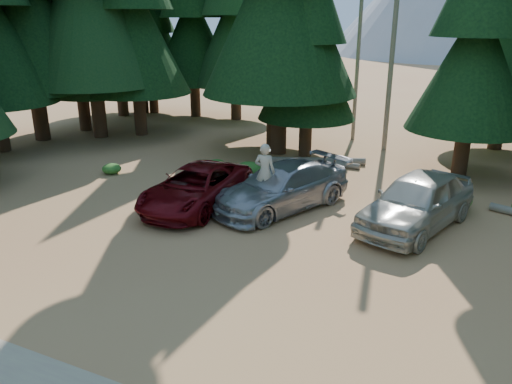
% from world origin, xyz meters
% --- Properties ---
extents(ground, '(160.00, 160.00, 0.00)m').
position_xyz_m(ground, '(0.00, 0.00, 0.00)').
color(ground, '#B5784C').
rests_on(ground, ground).
extents(forest_belt_north, '(36.00, 7.00, 22.00)m').
position_xyz_m(forest_belt_north, '(0.00, 15.00, 0.00)').
color(forest_belt_north, black).
rests_on(forest_belt_north, ground).
extents(snag_front, '(0.24, 0.24, 12.00)m').
position_xyz_m(snag_front, '(0.80, 14.50, 6.00)').
color(snag_front, '#686253').
rests_on(snag_front, ground).
extents(snag_back, '(0.20, 0.20, 10.00)m').
position_xyz_m(snag_back, '(-1.20, 16.00, 5.00)').
color(snag_back, '#686253').
rests_on(snag_back, ground).
extents(red_pickup, '(2.50, 5.22, 1.44)m').
position_xyz_m(red_pickup, '(-3.70, 3.71, 0.72)').
color(red_pickup, '#61080D').
rests_on(red_pickup, ground).
extents(silver_minivan_center, '(4.25, 5.83, 1.57)m').
position_xyz_m(silver_minivan_center, '(-0.88, 4.82, 0.78)').
color(silver_minivan_center, '#9C9EA4').
rests_on(silver_minivan_center, ground).
extents(silver_minivan_right, '(3.57, 5.59, 1.77)m').
position_xyz_m(silver_minivan_right, '(3.65, 5.05, 0.89)').
color(silver_minivan_right, beige).
rests_on(silver_minivan_right, ground).
extents(frisbee_player, '(0.76, 0.54, 1.95)m').
position_xyz_m(frisbee_player, '(-1.26, 4.20, 1.48)').
color(frisbee_player, beige).
rests_on(frisbee_player, ground).
extents(log_left, '(4.45, 2.03, 0.33)m').
position_xyz_m(log_left, '(-1.59, 10.50, 0.17)').
color(log_left, '#686253').
rests_on(log_left, ground).
extents(log_mid, '(3.13, 0.42, 0.26)m').
position_xyz_m(log_mid, '(-1.03, 10.50, 0.13)').
color(log_mid, '#686253').
rests_on(log_mid, ground).
extents(shrub_far_left, '(1.20, 1.20, 0.66)m').
position_xyz_m(shrub_far_left, '(-4.66, 6.61, 0.33)').
color(shrub_far_left, '#22661E').
rests_on(shrub_far_left, ground).
extents(shrub_left, '(0.77, 0.77, 0.43)m').
position_xyz_m(shrub_left, '(-5.29, 8.02, 0.21)').
color(shrub_left, '#22661E').
rests_on(shrub_left, ground).
extents(shrub_center_left, '(1.11, 1.11, 0.61)m').
position_xyz_m(shrub_center_left, '(-3.54, 7.67, 0.31)').
color(shrub_center_left, '#22661E').
rests_on(shrub_center_left, ground).
extents(shrub_center_right, '(1.03, 1.03, 0.57)m').
position_xyz_m(shrub_center_right, '(-1.69, 7.74, 0.28)').
color(shrub_center_right, '#22661E').
rests_on(shrub_center_right, ground).
extents(shrub_right, '(1.33, 1.33, 0.73)m').
position_xyz_m(shrub_right, '(4.60, 7.30, 0.37)').
color(shrub_right, '#22661E').
rests_on(shrub_right, ground).
extents(shrub_edge_west, '(0.80, 0.80, 0.44)m').
position_xyz_m(shrub_edge_west, '(-9.04, 5.50, 0.22)').
color(shrub_edge_west, '#22661E').
rests_on(shrub_edge_west, ground).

